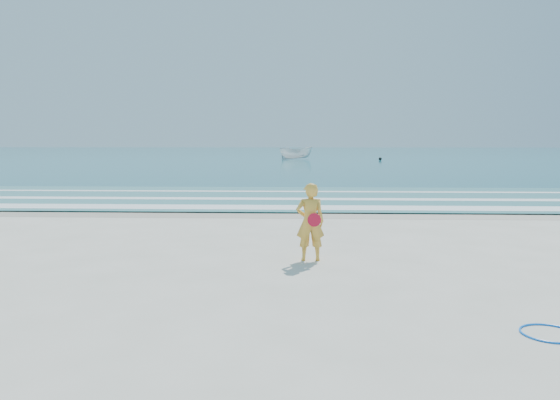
{
  "coord_description": "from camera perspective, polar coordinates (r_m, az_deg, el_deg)",
  "views": [
    {
      "loc": [
        0.58,
        -9.09,
        2.42
      ],
      "look_at": [
        0.0,
        4.0,
        1.0
      ],
      "focal_mm": 35.0,
      "sensor_mm": 36.0,
      "label": 1
    }
  ],
  "objects": [
    {
      "name": "foam_far",
      "position": [
        25.71,
        1.22,
        0.9
      ],
      "size": [
        400.0,
        0.6,
        0.01
      ],
      "primitive_type": "cube",
      "color": "white",
      "rests_on": "shallow"
    },
    {
      "name": "ocean",
      "position": [
        114.12,
        2.25,
        4.97
      ],
      "size": [
        400.0,
        190.0,
        0.04
      ],
      "primitive_type": "cube",
      "color": "#19727F",
      "rests_on": "ground"
    },
    {
      "name": "foam_mid",
      "position": [
        22.43,
        1.03,
        0.12
      ],
      "size": [
        400.0,
        0.9,
        0.01
      ],
      "primitive_type": "cube",
      "color": "white",
      "rests_on": "shallow"
    },
    {
      "name": "shallow",
      "position": [
        23.22,
        1.08,
        0.31
      ],
      "size": [
        400.0,
        10.0,
        0.01
      ],
      "primitive_type": "cube",
      "color": "#59B7AD",
      "rests_on": "ocean"
    },
    {
      "name": "buoy",
      "position": [
        68.75,
        10.43,
        4.26
      ],
      "size": [
        0.39,
        0.39,
        0.39
      ],
      "primitive_type": "sphere",
      "color": "black",
      "rests_on": "ocean"
    },
    {
      "name": "boat",
      "position": [
        71.31,
        1.69,
        4.96
      ],
      "size": [
        4.76,
        2.93,
        1.72
      ],
      "primitive_type": "imported",
      "rotation": [
        0.0,
        0.0,
        1.87
      ],
      "color": "white",
      "rests_on": "ocean"
    },
    {
      "name": "foam_near",
      "position": [
        19.55,
        0.81,
        -0.77
      ],
      "size": [
        400.0,
        1.4,
        0.01
      ],
      "primitive_type": "cube",
      "color": "white",
      "rests_on": "shallow"
    },
    {
      "name": "woman",
      "position": [
        11.04,
        3.17,
        -2.3
      ],
      "size": [
        0.61,
        0.43,
        1.58
      ],
      "color": "gold",
      "rests_on": "ground"
    },
    {
      "name": "ground",
      "position": [
        9.43,
        -1.1,
        -8.69
      ],
      "size": [
        400.0,
        400.0,
        0.0
      ],
      "primitive_type": "plane",
      "color": "silver",
      "rests_on": "ground"
    },
    {
      "name": "hoop",
      "position": [
        7.83,
        26.32,
        -12.37
      ],
      "size": [
        0.91,
        0.91,
        0.03
      ],
      "primitive_type": "torus",
      "rotation": [
        0.0,
        0.0,
        0.35
      ],
      "color": "#0D73F9",
      "rests_on": "ground"
    },
    {
      "name": "wet_sand",
      "position": [
        18.26,
        0.69,
        -1.43
      ],
      "size": [
        400.0,
        2.4,
        0.0
      ],
      "primitive_type": "cube",
      "color": "#B2A893",
      "rests_on": "ground"
    }
  ]
}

